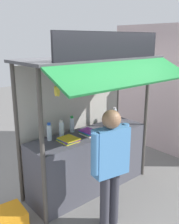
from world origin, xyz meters
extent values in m
plane|color=slate|center=(0.00, 0.00, 0.00)|extent=(20.00, 20.00, 0.00)
cube|color=#4C4C56|center=(0.00, 0.00, 0.49)|extent=(2.06, 0.60, 0.97)
cylinder|color=#4C4742|center=(-1.03, -0.30, 1.06)|extent=(0.06, 0.06, 2.12)
cylinder|color=#4C4742|center=(1.03, -0.30, 1.06)|extent=(0.06, 0.06, 2.12)
cylinder|color=#4C4742|center=(-1.03, 0.39, 1.06)|extent=(0.06, 0.06, 2.12)
cylinder|color=#4C4742|center=(1.03, 0.39, 1.06)|extent=(0.06, 0.06, 2.12)
cube|color=#B7B2A8|center=(0.00, 0.39, 1.03)|extent=(2.01, 0.04, 2.07)
cube|color=#3F3F44|center=(0.00, -0.06, 2.14)|extent=(2.26, 0.89, 0.04)
cube|color=#1E7A38|center=(0.00, -0.75, 2.00)|extent=(2.22, 0.51, 0.26)
cube|color=black|center=(0.00, -0.45, 2.33)|extent=(1.85, 0.04, 0.35)
cylinder|color=#59544C|center=(0.00, -0.40, 2.04)|extent=(1.95, 0.02, 0.02)
cylinder|color=silver|center=(-0.17, 0.23, 1.09)|extent=(0.07, 0.07, 0.23)
cylinder|color=#198C33|center=(-0.17, 0.23, 1.22)|extent=(0.05, 0.05, 0.03)
cylinder|color=silver|center=(-0.64, 0.17, 1.09)|extent=(0.08, 0.08, 0.24)
cylinder|color=blue|center=(-0.64, 0.17, 1.22)|extent=(0.05, 0.05, 0.03)
cylinder|color=silver|center=(0.71, 0.14, 1.09)|extent=(0.08, 0.08, 0.24)
cylinder|color=white|center=(0.71, 0.14, 1.23)|extent=(0.05, 0.05, 0.03)
cylinder|color=silver|center=(0.45, 0.09, 1.07)|extent=(0.06, 0.06, 0.20)
cylinder|color=red|center=(0.45, 0.09, 1.18)|extent=(0.04, 0.04, 0.03)
cylinder|color=silver|center=(-0.43, 0.15, 1.09)|extent=(0.08, 0.08, 0.24)
cylinder|color=white|center=(-0.43, 0.15, 1.23)|extent=(0.05, 0.05, 0.03)
cube|color=red|center=(0.36, -0.19, 0.98)|extent=(0.23, 0.29, 0.01)
cube|color=white|center=(0.37, -0.19, 0.99)|extent=(0.22, 0.28, 0.01)
cube|color=green|center=(0.36, -0.18, 1.00)|extent=(0.22, 0.28, 0.01)
cube|color=blue|center=(0.37, -0.18, 1.01)|extent=(0.22, 0.28, 0.01)
cube|color=red|center=(0.37, -0.19, 1.02)|extent=(0.22, 0.28, 0.01)
cube|color=yellow|center=(-0.46, -0.05, 0.98)|extent=(0.24, 0.27, 0.01)
cube|color=green|center=(-0.46, -0.05, 0.99)|extent=(0.24, 0.27, 0.01)
cube|color=purple|center=(-0.45, -0.05, 1.00)|extent=(0.25, 0.29, 0.01)
cube|color=blue|center=(-0.44, -0.04, 1.00)|extent=(0.26, 0.29, 0.01)
cube|color=yellow|center=(-0.45, -0.06, 1.02)|extent=(0.25, 0.29, 0.01)
cube|color=white|center=(-0.06, -0.05, 0.98)|extent=(0.19, 0.24, 0.01)
cube|color=white|center=(-0.06, -0.04, 0.99)|extent=(0.21, 0.26, 0.01)
cube|color=red|center=(-0.05, -0.05, 1.00)|extent=(0.20, 0.25, 0.01)
cube|color=green|center=(-0.06, -0.04, 1.01)|extent=(0.19, 0.24, 0.01)
cube|color=blue|center=(-0.05, -0.04, 1.02)|extent=(0.20, 0.25, 0.01)
cube|color=blue|center=(-0.06, -0.04, 1.03)|extent=(0.20, 0.26, 0.01)
cube|color=purple|center=(-0.06, -0.05, 1.04)|extent=(0.21, 0.26, 0.01)
cylinder|color=#332D23|center=(-0.84, -0.40, 1.97)|extent=(0.01, 0.01, 0.11)
cylinder|color=olive|center=(-0.84, -0.40, 1.89)|extent=(0.04, 0.04, 0.04)
ellipsoid|color=yellow|center=(-0.83, -0.40, 1.82)|extent=(0.04, 0.07, 0.13)
ellipsoid|color=yellow|center=(-0.83, -0.39, 1.82)|extent=(0.05, 0.05, 0.13)
ellipsoid|color=yellow|center=(-0.85, -0.39, 1.82)|extent=(0.06, 0.04, 0.13)
ellipsoid|color=yellow|center=(-0.86, -0.39, 1.82)|extent=(0.06, 0.07, 0.13)
ellipsoid|color=yellow|center=(-0.86, -0.41, 1.82)|extent=(0.06, 0.07, 0.13)
ellipsoid|color=yellow|center=(-0.85, -0.41, 1.82)|extent=(0.06, 0.04, 0.13)
ellipsoid|color=yellow|center=(-0.84, -0.41, 1.82)|extent=(0.06, 0.05, 0.13)
cylinder|color=#332D23|center=(0.41, -0.40, 1.96)|extent=(0.01, 0.01, 0.12)
cylinder|color=olive|center=(0.41, -0.40, 1.88)|extent=(0.04, 0.04, 0.04)
ellipsoid|color=yellow|center=(0.43, -0.40, 1.80)|extent=(0.04, 0.08, 0.16)
ellipsoid|color=yellow|center=(0.42, -0.39, 1.80)|extent=(0.07, 0.06, 0.17)
ellipsoid|color=yellow|center=(0.41, -0.37, 1.80)|extent=(0.09, 0.04, 0.16)
ellipsoid|color=yellow|center=(0.40, -0.38, 1.80)|extent=(0.07, 0.05, 0.16)
ellipsoid|color=yellow|center=(0.38, -0.39, 1.80)|extent=(0.06, 0.08, 0.17)
ellipsoid|color=yellow|center=(0.38, -0.41, 1.80)|extent=(0.05, 0.08, 0.16)
ellipsoid|color=yellow|center=(0.40, -0.43, 1.80)|extent=(0.08, 0.06, 0.16)
ellipsoid|color=yellow|center=(0.41, -0.42, 1.80)|extent=(0.08, 0.04, 0.16)
ellipsoid|color=yellow|center=(0.42, -0.41, 1.80)|extent=(0.06, 0.07, 0.17)
cylinder|color=#332D23|center=(0.16, -0.40, 1.99)|extent=(0.01, 0.01, 0.06)
cylinder|color=olive|center=(0.16, -0.40, 1.94)|extent=(0.04, 0.04, 0.04)
ellipsoid|color=yellow|center=(0.19, -0.40, 1.85)|extent=(0.04, 0.07, 0.17)
ellipsoid|color=yellow|center=(0.17, -0.38, 1.85)|extent=(0.07, 0.04, 0.17)
ellipsoid|color=yellow|center=(0.14, -0.39, 1.85)|extent=(0.06, 0.08, 0.17)
ellipsoid|color=yellow|center=(0.15, -0.42, 1.85)|extent=(0.07, 0.07, 0.18)
ellipsoid|color=yellow|center=(0.17, -0.42, 1.85)|extent=(0.07, 0.04, 0.17)
cylinder|color=#332D23|center=(-0.36, -0.40, 1.98)|extent=(0.01, 0.01, 0.09)
cylinder|color=olive|center=(-0.36, -0.40, 1.91)|extent=(0.04, 0.04, 0.04)
ellipsoid|color=gold|center=(-0.33, -0.40, 1.84)|extent=(0.04, 0.09, 0.14)
ellipsoid|color=gold|center=(-0.34, -0.38, 1.84)|extent=(0.07, 0.07, 0.14)
ellipsoid|color=gold|center=(-0.36, -0.39, 1.84)|extent=(0.07, 0.05, 0.14)
ellipsoid|color=gold|center=(-0.38, -0.39, 1.84)|extent=(0.05, 0.08, 0.14)
ellipsoid|color=gold|center=(-0.38, -0.41, 1.84)|extent=(0.06, 0.08, 0.14)
ellipsoid|color=gold|center=(-0.37, -0.42, 1.84)|extent=(0.08, 0.05, 0.14)
ellipsoid|color=gold|center=(-0.35, -0.41, 1.84)|extent=(0.06, 0.06, 0.14)
cylinder|color=#383842|center=(-0.48, -0.86, 0.38)|extent=(0.12, 0.12, 0.77)
cylinder|color=#383842|center=(-0.31, -0.86, 0.38)|extent=(0.12, 0.12, 0.77)
cube|color=#4C8CCC|center=(-0.39, -0.86, 1.07)|extent=(0.48, 0.27, 0.61)
cylinder|color=#4C8CCC|center=(-0.65, -0.86, 1.12)|extent=(0.10, 0.10, 0.52)
cylinder|color=#4C8CCC|center=(-0.14, -0.86, 1.12)|extent=(0.10, 0.10, 0.52)
sphere|color=#936B4C|center=(-0.39, -0.86, 1.49)|extent=(0.23, 0.23, 0.23)
cube|color=orange|center=(-1.44, -0.07, 0.14)|extent=(0.42, 0.42, 0.28)
cube|color=beige|center=(2.24, 0.30, 1.36)|extent=(0.20, 2.40, 2.71)
camera|label=1|loc=(-2.49, -2.90, 2.41)|focal=41.20mm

